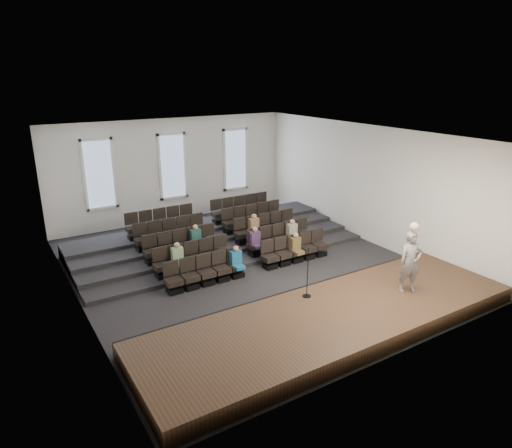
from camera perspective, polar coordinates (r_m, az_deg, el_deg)
The scene contains 14 objects.
ground at distance 17.49m, azimuth -1.34°, elevation -5.35°, with size 14.00×14.00×0.00m, color black.
ceiling at distance 16.12m, azimuth -1.47°, elevation 11.16°, with size 12.00×14.00×0.02m, color white.
wall_back at distance 22.80m, azimuth -10.42°, elevation 6.64°, with size 12.00×0.04×5.00m, color silver.
wall_front at distance 11.49m, azimuth 16.69°, elevation -5.78°, with size 12.00×0.04×5.00m, color silver.
wall_left at distance 14.69m, azimuth -22.10°, elevation -1.03°, with size 0.04×14.00×5.00m, color silver.
wall_right at distance 20.25m, azimuth 13.52°, elevation 4.95°, with size 0.04×14.00×5.00m, color silver.
stage at distance 13.69m, azimuth 9.76°, elevation -11.68°, with size 11.80×3.60×0.50m, color #402D1B.
stage_lip at distance 14.88m, azimuth 5.24°, elevation -8.86°, with size 11.80×0.06×0.52m, color black.
risers at distance 20.02m, azimuth -5.94°, elevation -1.68°, with size 11.80×4.80×0.60m.
seating_rows at distance 18.48m, azimuth -3.77°, elevation -1.76°, with size 6.80×4.70×1.67m.
windows at distance 22.70m, azimuth -10.38°, elevation 7.11°, with size 8.44×0.10×3.24m.
audience at distance 17.66m, azimuth -1.33°, elevation -2.19°, with size 5.45×2.64×1.10m.
speaker at distance 14.94m, azimuth 18.73°, elevation -4.51°, with size 0.72×0.47×1.96m, color slate.
mic_stand at distance 14.09m, azimuth 6.42°, elevation -7.24°, with size 0.27×0.27×1.61m.
Camera 1 is at (-8.05, -13.81, 7.08)m, focal length 32.00 mm.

